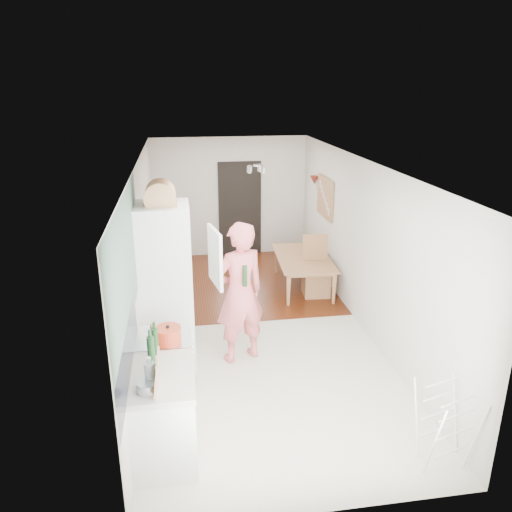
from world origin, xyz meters
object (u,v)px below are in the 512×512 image
object	(u,v)px
person	(240,281)
dining_chair	(317,267)
stool	(244,285)
drying_rack	(445,427)
dining_table	(305,275)

from	to	relation	value
person	dining_chair	distance (m)	2.53
stool	drying_rack	world-z (taller)	drying_rack
dining_table	drying_rack	world-z (taller)	drying_rack
person	stool	size ratio (longest dim) A/B	5.86
dining_chair	person	bearing A→B (deg)	-125.10
dining_chair	drying_rack	world-z (taller)	dining_chair
person	dining_table	distance (m)	2.82
dining_chair	stool	size ratio (longest dim) A/B	2.73
person	dining_table	size ratio (longest dim) A/B	1.58
dining_table	stool	distance (m)	1.14
dining_table	dining_chair	xyz separation A→B (m)	(0.11, -0.35, 0.27)
dining_table	drying_rack	size ratio (longest dim) A/B	1.70
person	drying_rack	bearing A→B (deg)	106.36
person	drying_rack	size ratio (longest dim) A/B	2.70
stool	drying_rack	xyz separation A→B (m)	(1.37, -4.31, 0.23)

